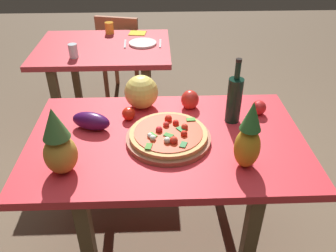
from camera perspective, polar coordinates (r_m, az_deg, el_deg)
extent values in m
plane|color=brown|center=(2.23, -0.22, -18.26)|extent=(10.00, 10.00, 0.00)
cube|color=brown|center=(1.76, 12.90, -19.50)|extent=(0.06, 0.06, 0.73)
cube|color=brown|center=(2.25, -9.95, -5.07)|extent=(0.06, 0.06, 0.73)
cube|color=brown|center=(2.26, 8.76, -4.65)|extent=(0.06, 0.06, 0.73)
cube|color=red|center=(1.70, -0.27, -2.45)|extent=(1.34, 0.83, 0.04)
cube|color=brown|center=(2.78, -17.50, 2.05)|extent=(0.06, 0.06, 0.73)
cube|color=brown|center=(2.68, -3.51, 2.43)|extent=(0.06, 0.06, 0.73)
cube|color=brown|center=(3.36, -15.02, 8.09)|extent=(0.06, 0.06, 0.73)
cube|color=brown|center=(3.28, -3.35, 8.54)|extent=(0.06, 0.06, 0.73)
cube|color=#CB343C|center=(2.85, -10.64, 12.47)|extent=(1.05, 0.77, 0.04)
cube|color=#95573F|center=(3.77, -3.71, 9.36)|extent=(0.04, 0.04, 0.41)
cube|color=#95573F|center=(3.87, -8.52, 9.67)|extent=(0.04, 0.04, 0.41)
cube|color=#95573F|center=(3.49, -5.08, 7.15)|extent=(0.04, 0.04, 0.41)
cube|color=#95573F|center=(3.59, -10.20, 7.53)|extent=(0.04, 0.04, 0.41)
cube|color=#95573F|center=(3.59, -7.13, 11.73)|extent=(0.48, 0.48, 0.04)
cube|color=#9A5739|center=(3.35, -8.34, 14.07)|extent=(0.40, 0.13, 0.40)
cylinder|color=#95573F|center=(1.66, 0.06, -2.03)|extent=(0.41, 0.41, 0.02)
cylinder|color=tan|center=(1.65, 0.07, -1.37)|extent=(0.37, 0.37, 0.02)
cylinder|color=red|center=(1.64, 0.07, -1.00)|extent=(0.33, 0.33, 0.00)
sphere|color=red|center=(1.66, 2.75, -0.16)|extent=(0.03, 0.03, 0.03)
sphere|color=red|center=(1.64, -1.48, -0.60)|extent=(0.03, 0.03, 0.03)
sphere|color=red|center=(1.62, 2.66, -1.27)|extent=(0.03, 0.03, 0.03)
sphere|color=red|center=(1.68, -0.28, 0.25)|extent=(0.03, 0.03, 0.03)
sphere|color=red|center=(1.72, 0.05, 1.22)|extent=(0.04, 0.04, 0.04)
sphere|color=red|center=(1.69, 1.30, 0.55)|extent=(0.03, 0.03, 0.03)
sphere|color=red|center=(1.57, 0.93, -2.40)|extent=(0.04, 0.04, 0.04)
cube|color=#2C7024|center=(1.61, 0.09, -1.51)|extent=(0.05, 0.05, 0.00)
cube|color=#337F24|center=(1.61, -2.61, -1.49)|extent=(0.05, 0.05, 0.00)
cube|color=#2C6D36|center=(1.55, 2.55, -3.06)|extent=(0.04, 0.05, 0.00)
cube|color=#2B7E38|center=(1.65, 2.13, -0.52)|extent=(0.05, 0.05, 0.00)
cube|color=#387522|center=(1.54, -3.22, -3.36)|extent=(0.04, 0.05, 0.00)
cube|color=#3A8727|center=(1.73, 3.78, 1.09)|extent=(0.05, 0.03, 0.00)
sphere|color=white|center=(1.58, -2.51, -2.00)|extent=(0.03, 0.03, 0.03)
sphere|color=white|center=(1.57, -0.01, -2.36)|extent=(0.03, 0.03, 0.03)
sphere|color=white|center=(1.60, -3.01, -1.59)|extent=(0.03, 0.03, 0.03)
cylinder|color=black|center=(1.79, 10.85, 4.14)|extent=(0.08, 0.08, 0.24)
cylinder|color=black|center=(1.71, 11.43, 8.93)|extent=(0.03, 0.03, 0.09)
cylinder|color=black|center=(1.69, 11.63, 10.56)|extent=(0.03, 0.03, 0.02)
ellipsoid|color=#BB8B21|center=(1.50, 12.90, -3.52)|extent=(0.11, 0.11, 0.19)
cone|color=#2A682D|center=(1.41, 13.70, 1.66)|extent=(0.09, 0.09, 0.13)
ellipsoid|color=#B88831|center=(1.51, -17.27, -4.48)|extent=(0.14, 0.14, 0.18)
cone|color=#3C6A33|center=(1.42, -18.31, 0.46)|extent=(0.11, 0.11, 0.14)
sphere|color=#E5CB5F|center=(1.90, -4.42, 5.61)|extent=(0.18, 0.18, 0.18)
ellipsoid|color=red|center=(1.91, 3.64, 4.36)|extent=(0.10, 0.10, 0.11)
ellipsoid|color=#3E0F47|center=(1.77, -12.56, 0.82)|extent=(0.22, 0.15, 0.09)
sphere|color=red|center=(1.75, -18.51, -1.26)|extent=(0.06, 0.06, 0.06)
sphere|color=red|center=(1.82, -6.50, 2.03)|extent=(0.07, 0.07, 0.07)
sphere|color=red|center=(1.92, 14.75, 2.97)|extent=(0.08, 0.08, 0.08)
cylinder|color=#F5A12F|center=(3.10, -9.64, 15.67)|extent=(0.07, 0.07, 0.09)
cylinder|color=silver|center=(2.65, -15.36, 11.87)|extent=(0.06, 0.06, 0.10)
cylinder|color=white|center=(2.83, -4.19, 13.48)|extent=(0.22, 0.22, 0.02)
cube|color=silver|center=(2.84, -7.08, 13.30)|extent=(0.02, 0.18, 0.01)
cube|color=silver|center=(2.83, -1.28, 13.47)|extent=(0.02, 0.18, 0.01)
cube|color=yellow|center=(3.08, -5.05, 15.02)|extent=(0.16, 0.14, 0.01)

